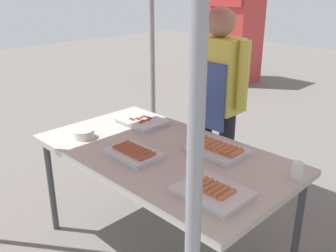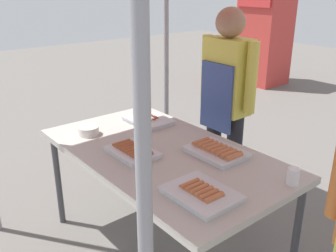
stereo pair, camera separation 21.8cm
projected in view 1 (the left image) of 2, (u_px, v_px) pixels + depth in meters
The scene contains 10 objects.
ground_plane at pixel (163, 250), 2.57m from camera, with size 18.00×18.00×0.00m, color #66605B.
stall_table at pixel (162, 159), 2.32m from camera, with size 1.60×0.90×0.75m.
tray_grilled_sausages at pixel (217, 149), 2.27m from camera, with size 0.35×0.26×0.06m.
tray_meat_skewers at pixel (142, 121), 2.74m from camera, with size 0.33×0.26×0.04m.
tray_pork_links at pixel (213, 191), 1.81m from camera, with size 0.34×0.27×0.05m.
tray_spring_rolls at pixel (134, 153), 2.22m from camera, with size 0.31×0.22×0.05m.
condiment_bowl at pixel (84, 134), 2.48m from camera, with size 0.14×0.14×0.06m, color silver.
drink_cup_near_edge at pixel (297, 170), 1.97m from camera, with size 0.06×0.06×0.09m, color white.
vendor_woman at pixel (217, 94), 2.85m from camera, with size 0.52×0.23×1.56m.
neighbor_stall_left at pixel (236, 28), 6.66m from camera, with size 0.74×0.72×1.89m.
Camera 1 is at (1.51, -1.45, 1.72)m, focal length 40.09 mm.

